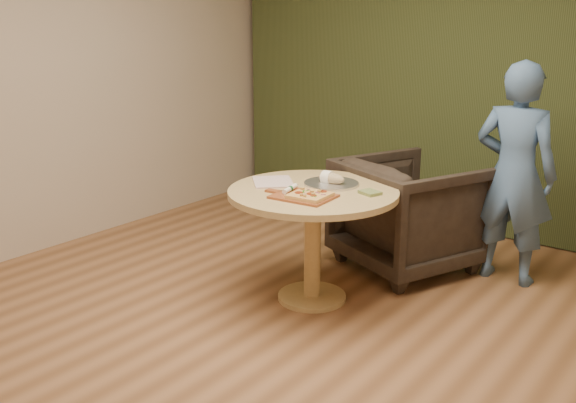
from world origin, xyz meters
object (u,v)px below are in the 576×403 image
Objects in this scene: person_standing at (514,174)px; pizza_paddle at (302,196)px; pedestal_table at (313,211)px; serving_tray at (331,184)px; flatbread_pizza at (310,195)px; cutlery_roll at (290,189)px; bread_roll at (330,178)px; armchair at (409,209)px.

pizza_paddle is at bearing 56.22° from person_standing.
serving_tray reaches higher than pedestal_table.
flatbread_pizza is 1.20× the size of cutlery_roll.
cutlery_roll is at bearing -111.10° from pedestal_table.
pizza_paddle is at bearing -85.65° from serving_tray.
pizza_paddle is 1.55m from person_standing.
flatbread_pizza is at bearing -25.23° from cutlery_roll.
cutlery_roll is (-0.11, 0.03, 0.02)m from pizza_paddle.
flatbread_pizza is 0.38m from bread_roll.
cutlery_roll is at bearing 96.75° from armchair.
cutlery_roll is 0.56× the size of serving_tray.
flatbread_pizza is 0.18m from cutlery_roll.
serving_tray is (-0.03, 0.36, -0.00)m from pizza_paddle.
cutlery_roll is 0.13× the size of person_standing.
bread_roll is at bearing 85.22° from pedestal_table.
bread_roll reaches higher than flatbread_pizza.
cutlery_roll is at bearing 52.29° from person_standing.
flatbread_pizza is (0.11, -0.20, 0.17)m from pedestal_table.
bread_roll is at bearing 91.21° from pizza_paddle.
serving_tray is (0.02, 0.17, 0.15)m from pedestal_table.
bread_roll is at bearing 63.94° from cutlery_roll.
person_standing reaches higher than bread_roll.
pedestal_table is 4.56× the size of flatbread_pizza.
bread_roll is 0.21× the size of armchair.
flatbread_pizza is at bearing -74.72° from bread_roll.
cutlery_roll reaches higher than pedestal_table.
cutlery_roll is at bearing -104.37° from serving_tray.
person_standing is at bearing 39.96° from cutlery_roll.
armchair is at bearing 73.90° from serving_tray.
flatbread_pizza is 0.67× the size of serving_tray.
pizza_paddle is 0.07m from flatbread_pizza.
pedestal_table is 5.45× the size of cutlery_roll.
armchair is at bearing 83.87° from flatbread_pizza.
pizza_paddle is 0.36m from serving_tray.
flatbread_pizza is 1.52m from person_standing.
serving_tray is (-0.09, 0.37, -0.02)m from flatbread_pizza.
serving_tray is at bearing 96.21° from armchair.
person_standing is (0.88, 0.94, -0.03)m from bread_roll.
serving_tray is at bearing 82.29° from pedestal_table.
armchair is (0.23, 0.89, -0.16)m from pedestal_table.
pizza_paddle is 2.31× the size of cutlery_roll.
pizza_paddle is at bearing 171.04° from flatbread_pizza.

